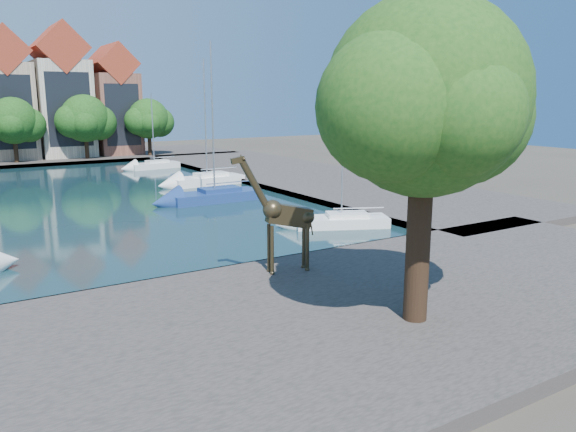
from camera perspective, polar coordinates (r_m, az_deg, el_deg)
name	(u,v)px	position (r m, az deg, el deg)	size (l,w,h in m)	color
ground	(121,295)	(24.00, -16.64, -7.73)	(160.00, 160.00, 0.00)	#38332B
water_basin	(33,203)	(46.97, -24.51, 1.22)	(38.00, 50.00, 0.08)	black
near_quay	(185,355)	(17.71, -10.44, -13.73)	(50.00, 14.00, 0.50)	#453F3C
right_quay	(306,176)	(55.77, 1.80, 4.03)	(14.00, 52.00, 0.50)	#453F3C
plane_tree	(428,104)	(18.54, 14.02, 10.99)	(8.32, 6.40, 10.62)	#332114
townhouse_east_inner	(6,99)	(78.34, -26.76, 10.54)	(5.94, 9.18, 15.79)	tan
townhouse_east_mid	(61,96)	(79.23, -22.03, 11.21)	(6.43, 9.18, 16.65)	beige
townhouse_east_end	(113,104)	(80.65, -17.36, 10.82)	(5.44, 9.18, 14.43)	brown
far_tree_mid_east	(14,122)	(72.93, -26.07, 8.55)	(7.02, 5.40, 7.52)	#332114
far_tree_east	(86,120)	(74.20, -19.86, 9.16)	(7.54, 5.80, 7.84)	#332114
far_tree_far_east	(149,120)	(76.31, -13.92, 9.45)	(6.76, 5.20, 7.36)	#332114
giraffe_statue	(283,215)	(23.79, -0.50, 0.09)	(3.53, 1.11, 5.06)	#382F1C
sailboat_right_a	(341,219)	(34.72, 5.45, -0.31)	(6.01, 4.17, 9.00)	white
sailboat_right_b	(215,194)	(43.44, -7.46, 2.24)	(6.98, 2.47, 11.86)	navy
sailboat_right_c	(207,178)	(52.07, -8.22, 3.82)	(6.79, 2.72, 11.18)	white
sailboat_right_d	(154,164)	(65.23, -13.41, 5.15)	(5.67, 2.52, 8.31)	silver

